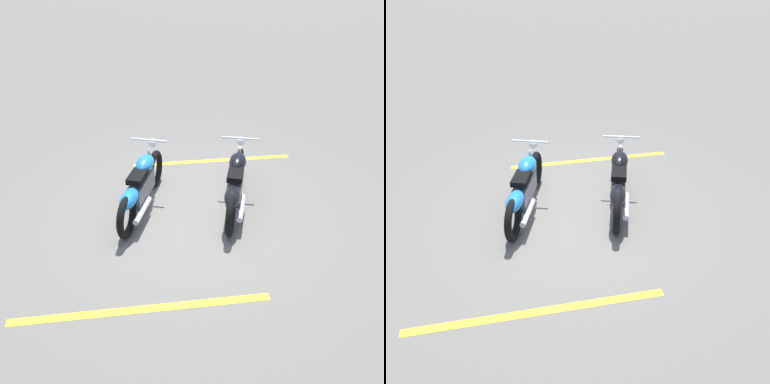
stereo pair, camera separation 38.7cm
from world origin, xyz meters
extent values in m
plane|color=#66605B|center=(0.00, 0.00, 0.00)|extent=(60.00, 60.00, 0.00)
torus|color=black|center=(-0.93, -0.55, 0.34)|extent=(0.67, 0.29, 0.67)
torus|color=black|center=(0.57, -0.99, 0.34)|extent=(0.67, 0.29, 0.67)
cube|color=#59595E|center=(-0.13, -0.78, 0.42)|extent=(0.87, 0.45, 0.32)
ellipsoid|color=blue|center=(-0.39, -0.71, 0.72)|extent=(0.58, 0.41, 0.24)
ellipsoid|color=blue|center=(0.42, -0.94, 0.56)|extent=(0.60, 0.39, 0.22)
cube|color=black|center=(-0.01, -0.82, 0.70)|extent=(0.49, 0.35, 0.09)
cylinder|color=silver|center=(-0.71, -0.61, 0.60)|extent=(0.27, 0.13, 0.56)
cylinder|color=silver|center=(-0.66, -0.63, 1.02)|extent=(0.21, 0.61, 0.04)
sphere|color=silver|center=(-0.85, -0.57, 0.88)|extent=(0.15, 0.15, 0.15)
cylinder|color=silver|center=(0.29, -0.76, 0.26)|extent=(0.70, 0.28, 0.09)
torus|color=black|center=(-0.88, 0.97, 0.34)|extent=(0.68, 0.28, 0.67)
torus|color=black|center=(0.63, 0.57, 0.34)|extent=(0.68, 0.28, 0.67)
cube|color=#59595E|center=(-0.08, 0.75, 0.42)|extent=(0.87, 0.43, 0.32)
ellipsoid|color=black|center=(-0.34, 0.82, 0.72)|extent=(0.57, 0.40, 0.24)
ellipsoid|color=black|center=(0.47, 0.61, 0.56)|extent=(0.60, 0.38, 0.22)
cube|color=black|center=(0.05, 0.72, 0.70)|extent=(0.49, 0.35, 0.09)
cylinder|color=silver|center=(-0.66, 0.91, 0.60)|extent=(0.27, 0.12, 0.56)
cylinder|color=silver|center=(-0.61, 0.90, 1.02)|extent=(0.20, 0.61, 0.04)
sphere|color=silver|center=(-0.80, 0.95, 0.88)|extent=(0.15, 0.15, 0.15)
cylinder|color=silver|center=(0.35, 0.79, 0.26)|extent=(0.70, 0.27, 0.09)
cube|color=yellow|center=(-1.81, 0.60, 0.00)|extent=(0.29, 3.20, 0.01)
cube|color=yellow|center=(2.09, -0.75, 0.00)|extent=(0.29, 3.20, 0.01)
camera|label=1|loc=(5.76, -0.44, 3.88)|focal=39.20mm
camera|label=2|loc=(5.71, -0.82, 3.88)|focal=39.20mm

